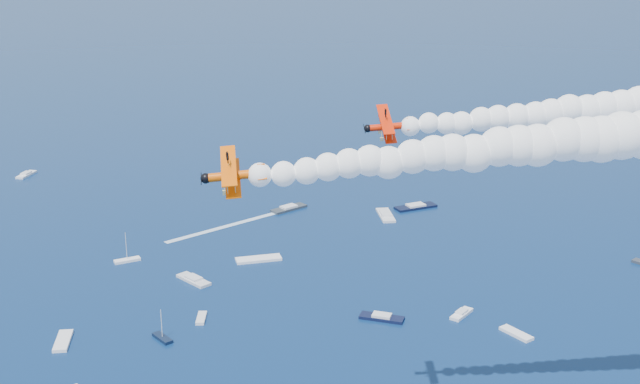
{
  "coord_description": "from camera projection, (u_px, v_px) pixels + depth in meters",
  "views": [
    {
      "loc": [
        -3.34,
        -84.16,
        85.04
      ],
      "look_at": [
        -5.44,
        21.97,
        50.82
      ],
      "focal_mm": 46.96,
      "sensor_mm": 36.0,
      "label": 1
    }
  ],
  "objects": [
    {
      "name": "biplane_trail",
      "position": [
        235.0,
        176.0,
        98.14
      ],
      "size": [
        9.0,
        10.7,
        8.04
      ],
      "primitive_type": null,
      "rotation": [
        -0.3,
        0.07,
        3.26
      ],
      "color": "#FF5E05"
    },
    {
      "name": "smoke_trail_trail",
      "position": [
        466.0,
        152.0,
        100.19
      ],
      "size": [
        56.41,
        18.93,
        10.48
      ],
      "primitive_type": null,
      "rotation": [
        0.0,
        0.0,
        3.26
      ],
      "color": "white"
    },
    {
      "name": "smoke_trail_lead",
      "position": [
        577.0,
        110.0,
        122.28
      ],
      "size": [
        56.2,
        15.02,
        10.48
      ],
      "primitive_type": null,
      "rotation": [
        0.0,
        0.0,
        3.23
      ],
      "color": "white"
    },
    {
      "name": "spectator_boats",
      "position": [
        328.0,
        267.0,
        215.67
      ],
      "size": [
        235.84,
        188.25,
        0.7
      ],
      "color": "black",
      "rests_on": "ground"
    },
    {
      "name": "biplane_lead",
      "position": [
        389.0,
        127.0,
        121.24
      ],
      "size": [
        8.08,
        9.72,
        7.7
      ],
      "primitive_type": null,
      "rotation": [
        -0.34,
        0.07,
        3.23
      ],
      "color": "red"
    },
    {
      "name": "boat_wakes",
      "position": [
        448.0,
        338.0,
        179.67
      ],
      "size": [
        148.87,
        153.11,
        0.04
      ],
      "color": "white",
      "rests_on": "ground"
    }
  ]
}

